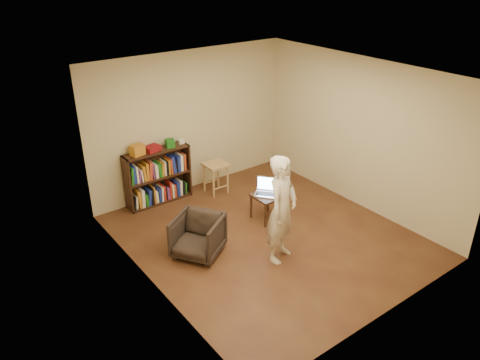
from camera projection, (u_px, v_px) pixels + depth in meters
floor at (267, 236)px, 7.47m from camera, size 4.50×4.50×0.00m
ceiling at (272, 74)px, 6.33m from camera, size 4.50×4.50×0.00m
wall_back at (190, 122)px, 8.52m from camera, size 4.00×0.00×4.00m
wall_left at (146, 201)px, 5.83m from camera, size 0.00×4.50×4.50m
wall_right at (359, 134)px, 7.98m from camera, size 0.00×4.50×4.50m
bookshelf at (158, 179)px, 8.35m from camera, size 1.20×0.30×1.00m
box_yellow at (137, 150)px, 7.86m from camera, size 0.26×0.21×0.18m
red_cloth at (152, 148)px, 8.05m from camera, size 0.31×0.26×0.09m
box_green at (170, 143)px, 8.20m from camera, size 0.17×0.17×0.14m
box_white at (181, 141)px, 8.38m from camera, size 0.10×0.10×0.08m
stool at (216, 169)px, 8.66m from camera, size 0.40×0.40×0.58m
armchair at (198, 236)px, 6.91m from camera, size 0.94×0.94×0.63m
side_table at (267, 199)px, 7.81m from camera, size 0.44×0.44×0.45m
laptop at (266, 190)px, 7.80m from camera, size 0.44×0.46×0.28m
person at (282, 209)px, 6.61m from camera, size 0.70×0.59×1.63m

